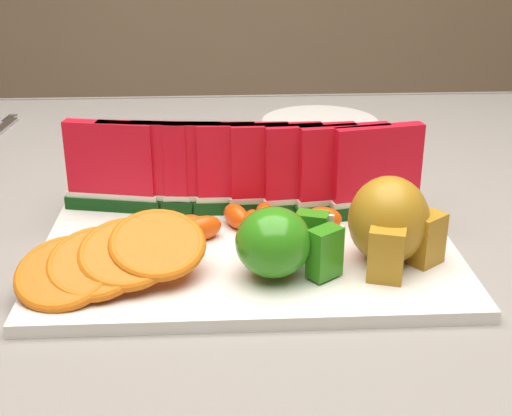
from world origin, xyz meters
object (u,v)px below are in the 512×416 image
Objects in this scene: apple_cluster at (281,242)px; pear_cluster at (391,223)px; platter at (248,244)px; side_plate at (320,123)px.

apple_cluster is 1.10× the size of pear_cluster.
pear_cluster is at bearing 12.66° from apple_cluster.
platter is 2.04× the size of side_plate.
apple_cluster is at bearing -167.34° from pear_cluster.
side_plate is (0.13, 0.42, -0.00)m from platter.
apple_cluster is 0.10m from pear_cluster.
side_plate is at bearing 78.19° from apple_cluster.
platter is at bearing 108.51° from apple_cluster.
side_plate is (0.00, 0.48, -0.05)m from pear_cluster.
platter is 0.44m from side_plate.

